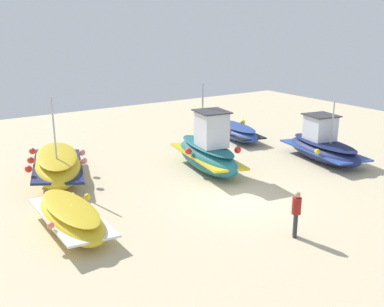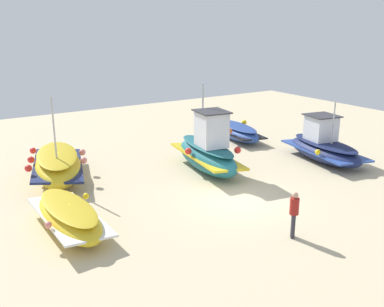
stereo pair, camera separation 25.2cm
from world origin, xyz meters
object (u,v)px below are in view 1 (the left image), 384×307
fishing_boat_1 (236,131)px  fishing_boat_4 (208,152)px  fishing_boat_2 (323,146)px  fishing_boat_3 (71,217)px  fishing_boat_0 (58,165)px  person_walking (296,211)px

fishing_boat_1 → fishing_boat_4: bearing=138.6°
fishing_boat_2 → fishing_boat_3: (14.24, 0.77, -0.22)m
fishing_boat_2 → fishing_boat_3: fishing_boat_2 is taller
fishing_boat_0 → fishing_boat_2: fishing_boat_0 is taller
fishing_boat_1 → fishing_boat_2: 6.22m
fishing_boat_2 → fishing_boat_0: bearing=79.7°
fishing_boat_0 → person_walking: 11.55m
person_walking → fishing_boat_2: bearing=-103.4°
person_walking → fishing_boat_3: bearing=4.6°
fishing_boat_3 → fishing_boat_4: size_ratio=0.85×
fishing_boat_1 → fishing_boat_3: bearing=127.5°
fishing_boat_2 → person_walking: 9.63m
fishing_boat_1 → fishing_boat_3: fishing_boat_3 is taller
fishing_boat_3 → person_walking: bearing=52.2°
fishing_boat_3 → person_walking: person_walking is taller
fishing_boat_4 → person_walking: (1.60, 7.52, -0.03)m
fishing_boat_3 → fishing_boat_4: bearing=108.2°
fishing_boat_3 → person_walking: (-6.36, 4.78, 0.44)m
fishing_boat_2 → person_walking: size_ratio=3.25×
fishing_boat_0 → fishing_boat_3: (1.26, 5.58, -0.19)m
fishing_boat_3 → fishing_boat_4: 8.43m
fishing_boat_3 → person_walking: 7.97m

